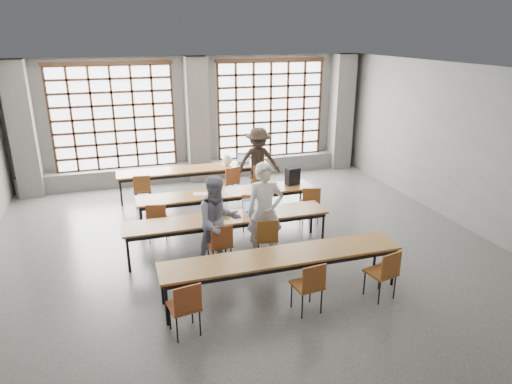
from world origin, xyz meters
TOP-DOWN VIEW (x-y plane):
  - floor at (0.00, 0.00)m, footprint 11.00×11.00m
  - ceiling at (0.00, 0.00)m, footprint 11.00×11.00m
  - wall_back at (0.00, 5.50)m, footprint 10.00×0.00m
  - wall_right at (5.00, 0.00)m, footprint 0.00×11.00m
  - column_left at (-4.50, 5.22)m, footprint 0.60×0.55m
  - column_mid at (0.00, 5.22)m, footprint 0.60×0.55m
  - column_right at (4.50, 5.22)m, footprint 0.60×0.55m
  - window_left at (-2.25, 5.42)m, footprint 3.32×0.12m
  - window_right at (2.25, 5.42)m, footprint 3.32×0.12m
  - sill_ledge at (0.00, 5.30)m, footprint 9.80×0.35m
  - desk_row_a at (-0.35, 3.98)m, footprint 4.00×0.70m
  - desk_row_b at (0.02, 1.93)m, footprint 4.00×0.70m
  - desk_row_c at (-0.32, 0.50)m, footprint 4.00×0.70m
  - desk_row_d at (0.14, -1.31)m, footprint 4.00×0.70m
  - chair_back_left at (-1.75, 3.35)m, footprint 0.46×0.47m
  - chair_back_mid at (0.47, 3.36)m, footprint 0.50×0.50m
  - chair_back_right at (1.25, 3.35)m, footprint 0.44×0.44m
  - chair_mid_left at (-1.60, 1.30)m, footprint 0.51×0.51m
  - chair_mid_centre at (0.40, 1.30)m, footprint 0.51×0.51m
  - chair_mid_right at (1.79, 1.30)m, footprint 0.52×0.52m
  - chair_front_left at (-0.62, -0.13)m, footprint 0.45×0.45m
  - chair_front_right at (0.26, -0.13)m, footprint 0.48×0.48m
  - chair_near_left at (-1.54, -1.94)m, footprint 0.48×0.49m
  - chair_near_mid at (0.35, -1.94)m, footprint 0.47×0.47m
  - chair_near_right at (1.66, -1.94)m, footprint 0.51×0.51m
  - student_male at (0.28, -0.00)m, footprint 0.76×0.56m
  - student_female at (-0.62, -0.00)m, footprint 0.93×0.77m
  - student_back at (1.25, 3.48)m, footprint 1.19×0.72m
  - laptop_front at (0.21, 0.60)m, footprint 0.41×0.37m
  - laptop_back at (1.02, 4.09)m, footprint 0.43×0.39m
  - mouse at (0.63, 0.48)m, footprint 0.11×0.08m
  - green_box at (-0.37, 0.58)m, footprint 0.26×0.15m
  - phone at (-0.14, 0.40)m, footprint 0.14×0.08m
  - paper_sheet_a at (-0.58, 1.98)m, footprint 0.34×0.28m
  - paper_sheet_b at (-0.28, 1.88)m, footprint 0.36×0.34m
  - paper_sheet_c at (0.12, 1.93)m, footprint 0.35×0.31m
  - backpack at (1.62, 1.98)m, footprint 0.36×0.27m
  - plastic_bag at (0.55, 4.03)m, footprint 0.29×0.25m
  - red_pouch at (-1.56, -1.86)m, footprint 0.21×0.11m

SIDE VIEW (x-z plane):
  - floor at x=0.00m, z-range 0.00..0.00m
  - sill_ledge at x=0.00m, z-range 0.00..0.50m
  - red_pouch at x=-1.56m, z-range 0.47..0.53m
  - chair_back_left at x=-1.75m, z-range 0.10..0.98m
  - chair_back_mid at x=0.47m, z-range 0.10..0.98m
  - chair_back_right at x=1.25m, z-range 0.10..0.98m
  - chair_mid_left at x=-1.60m, z-range 0.10..0.98m
  - chair_mid_centre at x=0.40m, z-range 0.10..0.98m
  - chair_mid_right at x=1.79m, z-range 0.10..0.98m
  - chair_front_left at x=-0.62m, z-range 0.10..0.98m
  - chair_front_right at x=0.26m, z-range 0.10..0.98m
  - chair_near_left at x=-1.54m, z-range 0.10..0.98m
  - chair_near_mid at x=0.35m, z-range 0.10..0.98m
  - chair_near_right at x=1.66m, z-range 0.10..0.98m
  - desk_row_a at x=-0.35m, z-range 0.30..1.03m
  - desk_row_b at x=0.02m, z-range 0.30..1.03m
  - desk_row_c at x=-0.32m, z-range 0.30..1.03m
  - desk_row_d at x=0.14m, z-range 0.30..1.03m
  - paper_sheet_a at x=-0.58m, z-range 0.73..0.73m
  - paper_sheet_b at x=-0.28m, z-range 0.73..0.73m
  - paper_sheet_c at x=0.12m, z-range 0.73..0.73m
  - phone at x=-0.14m, z-range 0.73..0.74m
  - mouse at x=0.63m, z-range 0.73..0.77m
  - green_box at x=-0.37m, z-range 0.73..0.82m
  - laptop_front at x=0.21m, z-range 0.66..0.92m
  - laptop_back at x=1.02m, z-range 0.66..0.92m
  - student_female at x=-0.62m, z-range 0.00..1.74m
  - plastic_bag at x=0.55m, z-range 0.73..1.02m
  - student_back at x=1.25m, z-range 0.00..1.81m
  - backpack at x=1.62m, z-range 0.73..1.13m
  - student_male at x=0.28m, z-range 0.00..1.90m
  - wall_back at x=0.00m, z-range -3.25..6.75m
  - wall_right at x=5.00m, z-range -3.75..7.25m
  - column_left at x=-4.50m, z-range 0.00..3.50m
  - column_mid at x=0.00m, z-range 0.00..3.50m
  - column_right at x=4.50m, z-range 0.00..3.50m
  - window_left at x=-2.25m, z-range 0.40..3.40m
  - window_right at x=2.25m, z-range 0.40..3.40m
  - ceiling at x=0.00m, z-range 3.50..3.50m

